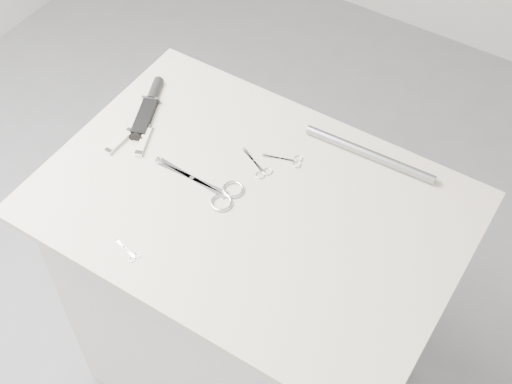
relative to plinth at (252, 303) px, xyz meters
The scene contains 11 objects.
ground 0.46m from the plinth, ahead, with size 4.00×4.00×0.01m, color gray.
plinth is the anchor object (origin of this frame).
display_board 0.46m from the plinth, ahead, with size 1.00×0.70×0.02m, color beige.
large_shears 0.48m from the plinth, behind, with size 0.23×0.10×0.01m.
embroidery_scissors_a 0.50m from the plinth, 86.98° to the left, with size 0.10×0.06×0.00m.
embroidery_scissors_b 0.48m from the plinth, 112.14° to the left, with size 0.10×0.07×0.00m.
tiny_scissors 0.56m from the plinth, 119.69° to the right, with size 0.07×0.04×0.00m.
sheathed_knife 0.64m from the plinth, 162.17° to the left, with size 0.11×0.20×0.03m.
pocket_knife_a 0.58m from the plinth, behind, with size 0.06×0.11×0.01m.
pocket_knife_b 0.61m from the plinth, behind, with size 0.02×0.10×0.01m.
metal_rail 0.58m from the plinth, 58.33° to the left, with size 0.02×0.02×0.34m, color gray.
Camera 1 is at (0.57, -0.88, 2.24)m, focal length 50.00 mm.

